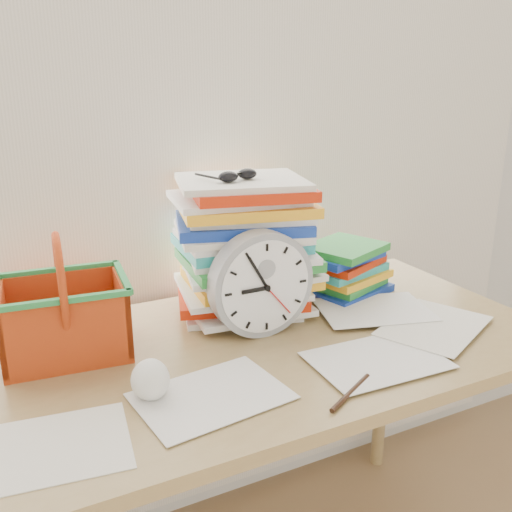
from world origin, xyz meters
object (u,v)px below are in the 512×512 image
basket (62,297)px  paper_stack (245,246)px  clock (261,284)px  desk (251,374)px  book_stack (347,269)px

basket → paper_stack: bearing=11.2°
paper_stack → clock: 0.16m
paper_stack → clock: size_ratio=1.37×
paper_stack → basket: (-0.45, -0.05, -0.04)m
desk → clock: 0.21m
desk → clock: clock is taller
book_stack → basket: (-0.75, -0.02, 0.06)m
desk → basket: basket is taller
clock → book_stack: bearing=20.4°
clock → book_stack: clock is taller
desk → clock: (0.05, 0.04, 0.20)m
paper_stack → book_stack: bearing=-4.3°
desk → basket: 0.45m
book_stack → basket: 0.76m
paper_stack → basket: size_ratio=1.28×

